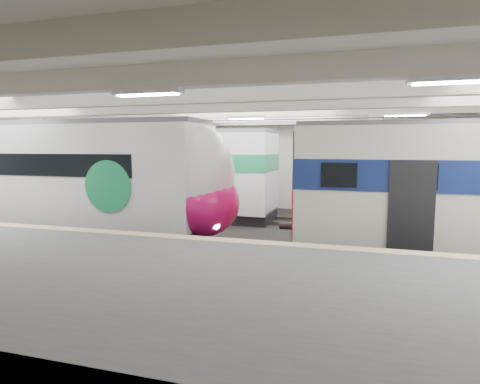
% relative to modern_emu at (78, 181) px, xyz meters
% --- Properties ---
extents(station_hall, '(36.00, 24.00, 5.75)m').
position_rel_modern_emu_xyz_m(station_hall, '(6.65, -1.74, 0.89)').
color(station_hall, black).
rests_on(station_hall, ground).
extents(modern_emu, '(15.06, 3.11, 4.80)m').
position_rel_modern_emu_xyz_m(modern_emu, '(0.00, 0.00, 0.00)').
color(modern_emu, white).
rests_on(modern_emu, ground).
extents(far_train, '(14.54, 3.21, 4.61)m').
position_rel_modern_emu_xyz_m(far_train, '(-0.19, 5.50, 0.02)').
color(far_train, white).
rests_on(far_train, ground).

